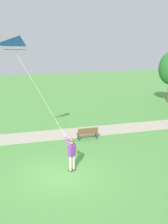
{
  "coord_description": "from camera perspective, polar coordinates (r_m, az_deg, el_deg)",
  "views": [
    {
      "loc": [
        10.62,
        -4.14,
        6.06
      ],
      "look_at": [
        -0.07,
        1.33,
        3.14
      ],
      "focal_mm": 39.01,
      "sensor_mm": 36.0,
      "label": 1
    }
  ],
  "objects": [
    {
      "name": "person_kite_flyer",
      "position": [
        12.83,
        -2.91,
        -9.38
      ],
      "size": [
        0.63,
        0.49,
        1.83
      ],
      "color": "#232328",
      "rests_on": "ground"
    },
    {
      "name": "ground_plane",
      "position": [
        12.91,
        -5.3,
        -14.42
      ],
      "size": [
        120.0,
        120.0,
        0.0
      ],
      "primitive_type": "plane",
      "color": "#569947"
    },
    {
      "name": "park_bench_near_walkway",
      "position": [
        17.53,
        0.84,
        -4.81
      ],
      "size": [
        0.71,
        1.56,
        0.88
      ],
      "color": "brown",
      "rests_on": "ground"
    },
    {
      "name": "walkway_path",
      "position": [
        18.79,
        -6.56,
        -5.24
      ],
      "size": [
        8.21,
        31.9,
        0.02
      ],
      "primitive_type": "cube",
      "rotation": [
        0.0,
        0.0,
        -0.18
      ],
      "color": "#B7AD99",
      "rests_on": "ground"
    },
    {
      "name": "flying_kite",
      "position": [
        14.92,
        -14.76,
        14.81
      ],
      "size": [
        4.25,
        2.36,
        5.1
      ],
      "color": "blue"
    }
  ]
}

